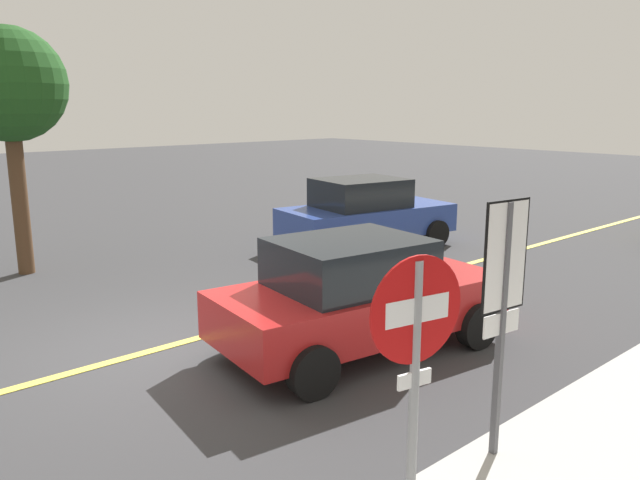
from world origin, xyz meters
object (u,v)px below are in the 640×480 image
at_px(stop_sign, 415,360).
at_px(car_blue_far_lane, 365,213).
at_px(speed_limit_sign, 504,285).
at_px(car_red_behind_van, 358,294).
at_px(tree_left_verge, 8,87).

bearing_deg(stop_sign, car_blue_far_lane, 46.39).
relative_size(speed_limit_sign, car_blue_far_lane, 0.59).
height_order(stop_sign, car_blue_far_lane, stop_sign).
height_order(speed_limit_sign, car_red_behind_van, speed_limit_sign).
bearing_deg(speed_limit_sign, car_blue_far_lane, 51.98).
bearing_deg(car_blue_far_lane, stop_sign, -133.61).
distance_m(car_red_behind_van, tree_left_verge, 8.09).
xyz_separation_m(stop_sign, car_red_behind_van, (2.63, 3.20, -0.80)).
relative_size(speed_limit_sign, car_red_behind_van, 0.60).
xyz_separation_m(speed_limit_sign, car_red_behind_van, (1.08, 2.88, -0.97)).
bearing_deg(car_blue_far_lane, speed_limit_sign, -128.02).
xyz_separation_m(stop_sign, speed_limit_sign, (1.55, 0.31, 0.17)).
distance_m(speed_limit_sign, car_red_behind_van, 3.23).
bearing_deg(tree_left_verge, stop_sign, -92.70).
height_order(car_red_behind_van, car_blue_far_lane, car_blue_far_lane).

